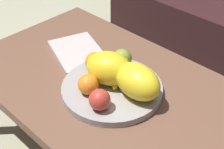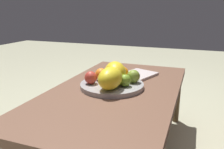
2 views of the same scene
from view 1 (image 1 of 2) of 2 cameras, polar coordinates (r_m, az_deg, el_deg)
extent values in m
cube|color=brown|center=(1.17, 1.48, -3.55)|extent=(1.22, 0.66, 0.04)
cylinder|color=brown|center=(1.78, -5.68, 4.23)|extent=(0.05, 0.05, 0.37)
cylinder|color=#9A9798|center=(1.14, 0.00, -2.49)|extent=(0.35, 0.35, 0.03)
ellipsoid|color=yellow|center=(1.12, -0.50, 1.07)|extent=(0.19, 0.17, 0.12)
ellipsoid|color=yellow|center=(1.07, 4.55, -1.13)|extent=(0.18, 0.12, 0.11)
sphere|color=orange|center=(1.09, -4.17, -1.71)|extent=(0.07, 0.07, 0.07)
sphere|color=orange|center=(1.19, -3.03, 2.21)|extent=(0.07, 0.07, 0.07)
sphere|color=#BD3A2E|center=(1.03, -2.16, -4.39)|extent=(0.07, 0.07, 0.07)
sphere|color=olive|center=(1.15, 3.74, 0.57)|extent=(0.06, 0.06, 0.06)
sphere|color=olive|center=(1.20, 1.75, 2.77)|extent=(0.07, 0.07, 0.07)
ellipsoid|color=yellow|center=(1.15, 1.08, -0.17)|extent=(0.11, 0.14, 0.03)
ellipsoid|color=yellow|center=(1.16, 1.05, 0.18)|extent=(0.15, 0.09, 0.03)
ellipsoid|color=gold|center=(1.14, 1.72, 1.14)|extent=(0.15, 0.06, 0.03)
cube|color=beige|center=(1.34, -5.93, 3.86)|extent=(0.30, 0.26, 0.02)
camera|label=2|loc=(1.22, 65.65, -1.04)|focal=37.11mm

